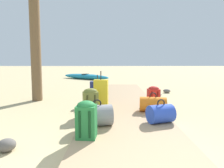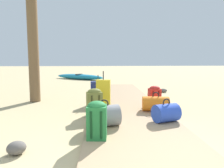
{
  "view_description": "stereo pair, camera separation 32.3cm",
  "coord_description": "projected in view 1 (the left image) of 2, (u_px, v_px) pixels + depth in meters",
  "views": [
    {
      "loc": [
        -0.29,
        -1.42,
        1.29
      ],
      "look_at": [
        -0.29,
        4.04,
        0.55
      ],
      "focal_mm": 29.7,
      "sensor_mm": 36.0,
      "label": 1
    },
    {
      "loc": [
        -0.62,
        -1.41,
        1.29
      ],
      "look_at": [
        -0.29,
        4.04,
        0.55
      ],
      "focal_mm": 29.7,
      "sensor_mm": 36.0,
      "label": 2
    }
  ],
  "objects": [
    {
      "name": "rock_right_far",
      "position": [
        167.0,
        91.0,
        7.1
      ],
      "size": [
        0.33,
        0.3,
        0.14
      ],
      "primitive_type": "ellipsoid",
      "rotation": [
        0.0,
        0.0,
        2.67
      ],
      "color": "slate",
      "rests_on": "ground"
    },
    {
      "name": "rock_left_mid",
      "position": [
        7.0,
        145.0,
        2.59
      ],
      "size": [
        0.29,
        0.27,
        0.18
      ],
      "primitive_type": "ellipsoid",
      "rotation": [
        0.0,
        0.0,
        0.24
      ],
      "color": "#5B5651",
      "rests_on": "ground"
    },
    {
      "name": "boardwalk",
      "position": [
        122.0,
        104.0,
        5.22
      ],
      "size": [
        1.79,
        7.35,
        0.08
      ],
      "primitive_type": "cube",
      "color": "tan",
      "rests_on": "ground"
    },
    {
      "name": "duffel_bag_blue",
      "position": [
        161.0,
        114.0,
        3.53
      ],
      "size": [
        0.55,
        0.47,
        0.46
      ],
      "color": "#2847B7",
      "rests_on": "boardwalk"
    },
    {
      "name": "kayak",
      "position": [
        85.0,
        77.0,
        11.92
      ],
      "size": [
        3.37,
        2.36,
        0.34
      ],
      "color": "teal",
      "rests_on": "ground"
    },
    {
      "name": "suitcase_navy",
      "position": [
        98.0,
        92.0,
        5.25
      ],
      "size": [
        0.43,
        0.21,
        0.77
      ],
      "color": "navy",
      "rests_on": "boardwalk"
    },
    {
      "name": "backpack_green",
      "position": [
        86.0,
        118.0,
        2.83
      ],
      "size": [
        0.31,
        0.29,
        0.58
      ],
      "color": "#237538",
      "rests_on": "boardwalk"
    },
    {
      "name": "duffel_bag_orange",
      "position": [
        153.0,
        104.0,
        4.27
      ],
      "size": [
        0.64,
        0.42,
        0.45
      ],
      "color": "orange",
      "rests_on": "boardwalk"
    },
    {
      "name": "backpack_olive",
      "position": [
        91.0,
        101.0,
        4.07
      ],
      "size": [
        0.37,
        0.3,
        0.58
      ],
      "color": "olive",
      "rests_on": "boardwalk"
    },
    {
      "name": "ground_plane",
      "position": [
        124.0,
        112.0,
        4.49
      ],
      "size": [
        60.0,
        60.0,
        0.0
      ],
      "primitive_type": "plane",
      "color": "tan"
    },
    {
      "name": "duffel_bag_grey",
      "position": [
        97.0,
        115.0,
        3.36
      ],
      "size": [
        0.61,
        0.49,
        0.49
      ],
      "color": "slate",
      "rests_on": "boardwalk"
    },
    {
      "name": "suitcase_yellow",
      "position": [
        101.0,
        94.0,
        4.56
      ],
      "size": [
        0.36,
        0.21,
        0.92
      ],
      "color": "gold",
      "rests_on": "boardwalk"
    },
    {
      "name": "rock_right_mid",
      "position": [
        155.0,
        92.0,
        6.77
      ],
      "size": [
        0.41,
        0.42,
        0.2
      ],
      "primitive_type": "ellipsoid",
      "rotation": [
        0.0,
        0.0,
        2.08
      ],
      "color": "gray",
      "rests_on": "ground"
    },
    {
      "name": "backpack_red",
      "position": [
        153.0,
        95.0,
        4.83
      ],
      "size": [
        0.31,
        0.26,
        0.51
      ],
      "color": "red",
      "rests_on": "boardwalk"
    },
    {
      "name": "rock_right_near",
      "position": [
        159.0,
        95.0,
        6.51
      ],
      "size": [
        0.26,
        0.24,
        0.09
      ],
      "primitive_type": "ellipsoid",
      "rotation": [
        0.0,
        0.0,
        1.96
      ],
      "color": "gray",
      "rests_on": "ground"
    }
  ]
}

